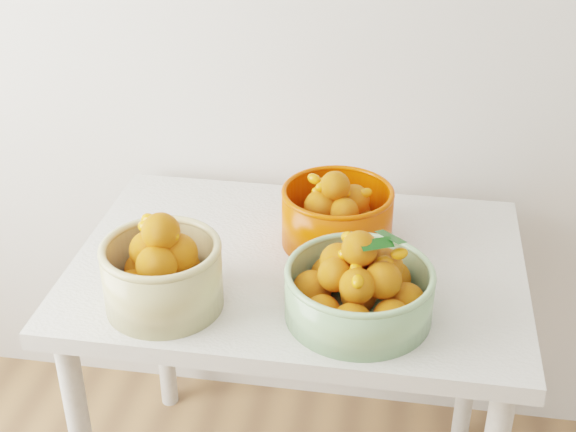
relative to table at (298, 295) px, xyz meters
name	(u,v)px	position (x,y,z in m)	size (l,w,h in m)	color
table	(298,295)	(0.00, 0.00, 0.00)	(1.00, 0.70, 0.75)	silver
bowl_cream	(162,272)	(-0.25, -0.21, 0.18)	(0.29, 0.29, 0.21)	tan
bowl_green	(359,288)	(0.15, -0.18, 0.16)	(0.36, 0.36, 0.19)	#88B27D
bowl_orange	(337,215)	(0.08, 0.09, 0.17)	(0.29, 0.29, 0.18)	#DF3702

